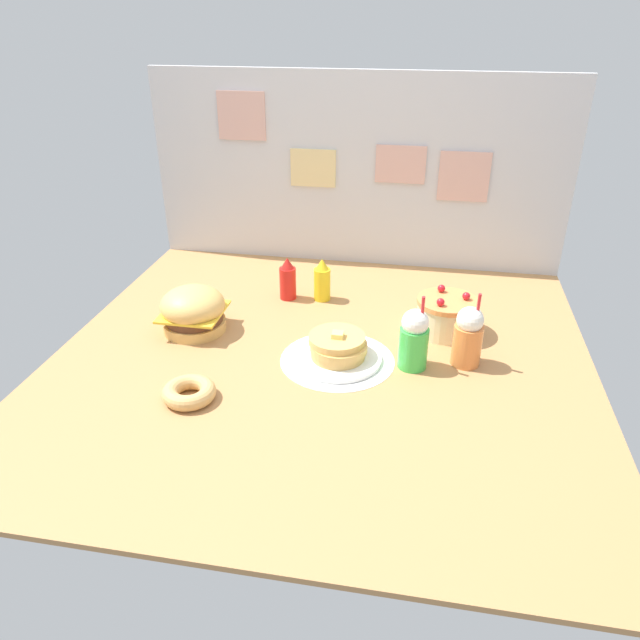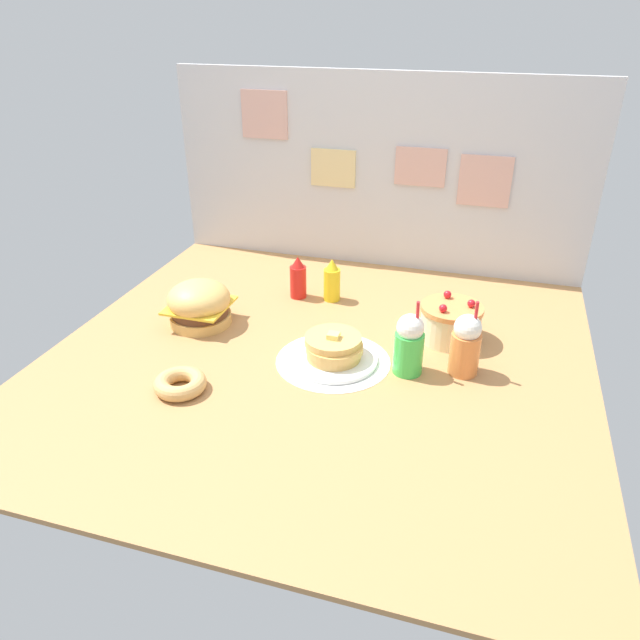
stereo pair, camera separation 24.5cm
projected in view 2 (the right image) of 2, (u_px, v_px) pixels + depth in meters
The scene contains 11 objects.
ground_plane at pixel (317, 359), 2.40m from camera, with size 2.12×2.06×0.02m, color #B27F4C.
back_wall at pixel (376, 173), 3.03m from camera, with size 2.12×0.04×0.97m.
doily_mat at pixel (333, 361), 2.36m from camera, with size 0.45×0.45×0.00m, color white.
burger at pixel (199, 304), 2.60m from camera, with size 0.27×0.27×0.20m.
pancake_stack at pixel (333, 351), 2.34m from camera, with size 0.35×0.35×0.12m.
layer_cake at pixel (451, 322), 2.49m from camera, with size 0.26×0.26×0.19m.
ketchup_bottle at pixel (298, 278), 2.84m from camera, with size 0.08×0.08×0.21m.
mustard_bottle at pixel (332, 281), 2.81m from camera, with size 0.08×0.08×0.21m.
cream_soda_cup at pixel (409, 344), 2.24m from camera, with size 0.11×0.11×0.31m.
orange_float_cup at pixel (466, 345), 2.24m from camera, with size 0.11×0.11×0.31m.
donut_pink_glaze at pixel (180, 383), 2.17m from camera, with size 0.19×0.19×0.06m.
Camera 2 is at (0.60, -1.95, 1.25)m, focal length 33.71 mm.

